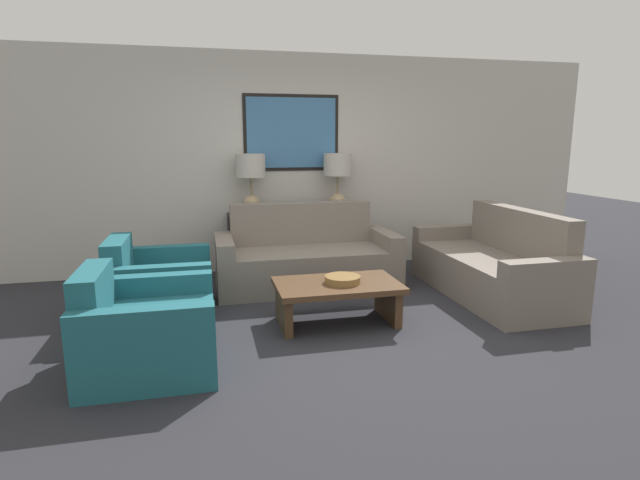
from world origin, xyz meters
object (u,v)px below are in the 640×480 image
(coffee_table, at_px, (337,293))
(armchair_near_camera, at_px, (146,332))
(table_lamp_left, at_px, (251,174))
(couch_by_side, at_px, (493,267))
(table_lamp_right, at_px, (337,173))
(decorative_bowl, at_px, (343,279))
(armchair_near_back_wall, at_px, (158,288))
(couch_by_back_wall, at_px, (306,260))
(console_table, at_px, (296,242))

(coffee_table, height_order, armchair_near_camera, armchair_near_camera)
(table_lamp_left, relative_size, coffee_table, 0.65)
(couch_by_side, bearing_deg, table_lamp_right, 132.73)
(table_lamp_left, relative_size, couch_by_side, 0.36)
(table_lamp_right, bearing_deg, decorative_bowl, -103.70)
(table_lamp_left, height_order, armchair_near_back_wall, table_lamp_left)
(couch_by_back_wall, distance_m, coffee_table, 1.21)
(couch_by_side, bearing_deg, armchair_near_camera, -163.88)
(table_lamp_left, bearing_deg, console_table, 0.00)
(couch_by_side, distance_m, armchair_near_back_wall, 3.38)
(table_lamp_left, xyz_separation_m, couch_by_side, (2.38, -1.42, -0.92))
(table_lamp_left, distance_m, armchair_near_camera, 2.77)
(coffee_table, distance_m, armchair_near_camera, 1.66)
(decorative_bowl, bearing_deg, coffee_table, 159.22)
(table_lamp_right, relative_size, couch_by_back_wall, 0.36)
(console_table, relative_size, couch_by_side, 0.83)
(table_lamp_left, xyz_separation_m, armchair_near_back_wall, (-1.01, -1.31, -0.95))
(armchair_near_back_wall, relative_size, armchair_near_camera, 1.00)
(couch_by_side, relative_size, coffee_table, 1.81)
(table_lamp_right, height_order, couch_by_side, table_lamp_right)
(console_table, distance_m, couch_by_side, 2.33)
(table_lamp_left, xyz_separation_m, couch_by_back_wall, (0.53, -0.65, -0.92))
(table_lamp_left, distance_m, coffee_table, 2.16)
(table_lamp_right, distance_m, armchair_near_back_wall, 2.62)
(table_lamp_right, relative_size, armchair_near_camera, 0.75)
(couch_by_side, height_order, armchair_near_camera, couch_by_side)
(couch_by_side, bearing_deg, armchair_near_back_wall, 178.04)
(armchair_near_back_wall, bearing_deg, couch_by_side, -1.96)
(console_table, bearing_deg, decorative_bowl, -87.69)
(couch_by_side, relative_size, decorative_bowl, 6.26)
(table_lamp_right, xyz_separation_m, couch_by_side, (1.31, -1.42, -0.92))
(couch_by_back_wall, relative_size, decorative_bowl, 6.26)
(table_lamp_left, bearing_deg, armchair_near_camera, -112.72)
(couch_by_back_wall, height_order, armchair_near_back_wall, couch_by_back_wall)
(table_lamp_left, bearing_deg, table_lamp_right, 0.00)
(table_lamp_right, distance_m, armchair_near_camera, 3.31)
(decorative_bowl, relative_size, armchair_near_back_wall, 0.33)
(decorative_bowl, distance_m, armchair_near_back_wall, 1.71)
(table_lamp_left, relative_size, table_lamp_right, 1.00)
(table_lamp_left, bearing_deg, couch_by_side, -30.91)
(console_table, distance_m, table_lamp_left, 1.00)
(couch_by_side, xyz_separation_m, decorative_bowl, (-1.77, -0.45, 0.11))
(coffee_table, bearing_deg, table_lamp_left, 106.89)
(armchair_near_camera, bearing_deg, couch_by_side, 16.12)
(couch_by_back_wall, height_order, armchair_near_camera, couch_by_back_wall)
(table_lamp_right, relative_size, couch_by_side, 0.36)
(decorative_bowl, bearing_deg, couch_by_back_wall, 93.53)
(table_lamp_left, distance_m, armchair_near_back_wall, 1.90)
(couch_by_side, bearing_deg, table_lamp_left, 149.09)
(table_lamp_right, bearing_deg, console_table, 180.00)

